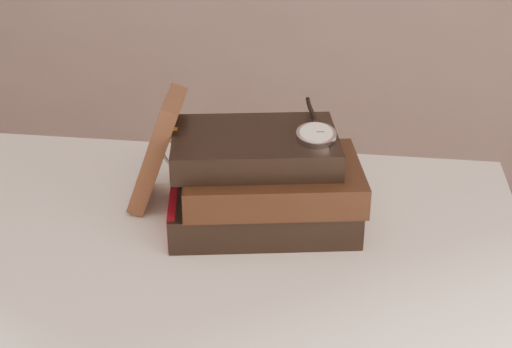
# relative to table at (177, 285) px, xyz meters

# --- Properties ---
(table) EXTENTS (1.00, 0.60, 0.75)m
(table) POSITION_rel_table_xyz_m (0.00, 0.00, 0.00)
(table) COLOR silver
(table) RESTS_ON ground
(book_stack) EXTENTS (0.30, 0.23, 0.13)m
(book_stack) POSITION_rel_table_xyz_m (0.12, 0.05, 0.15)
(book_stack) COLOR black
(book_stack) RESTS_ON table
(journal) EXTENTS (0.09, 0.12, 0.17)m
(journal) POSITION_rel_table_xyz_m (-0.04, 0.09, 0.18)
(journal) COLOR #3C2317
(journal) RESTS_ON table
(pocket_watch) EXTENTS (0.06, 0.16, 0.02)m
(pocket_watch) POSITION_rel_table_xyz_m (0.20, 0.05, 0.23)
(pocket_watch) COLOR silver
(pocket_watch) RESTS_ON book_stack
(eyeglasses) EXTENTS (0.13, 0.15, 0.05)m
(eyeglasses) POSITION_rel_table_xyz_m (0.01, 0.12, 0.17)
(eyeglasses) COLOR silver
(eyeglasses) RESTS_ON book_stack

